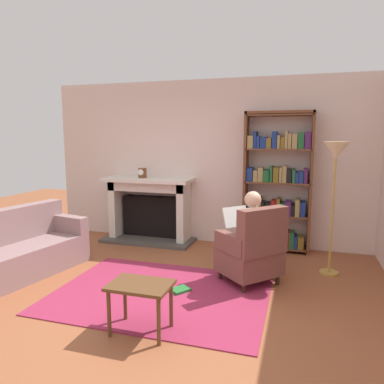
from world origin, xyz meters
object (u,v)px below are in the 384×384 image
(mantel_clock, at_px, (142,173))
(side_table, at_px, (140,291))
(armchair_reading, at_px, (252,250))
(floor_lamp, at_px, (335,163))
(fireplace, at_px, (150,207))
(seated_reader, at_px, (247,232))
(bookshelf, at_px, (277,185))
(sofa_floral, at_px, (18,251))

(mantel_clock, distance_m, side_table, 3.06)
(armchair_reading, distance_m, side_table, 1.63)
(floor_lamp, bearing_deg, side_table, -130.97)
(fireplace, xyz_separation_m, seated_reader, (1.85, -1.33, 0.04))
(bookshelf, distance_m, side_table, 3.08)
(armchair_reading, height_order, seated_reader, seated_reader)
(seated_reader, distance_m, sofa_floral, 2.94)
(bookshelf, xyz_separation_m, sofa_floral, (-3.10, -2.02, -0.72))
(armchair_reading, bearing_deg, floor_lamp, 167.12)
(floor_lamp, bearing_deg, seated_reader, -152.07)
(bookshelf, bearing_deg, sofa_floral, -146.92)
(seated_reader, xyz_separation_m, sofa_floral, (-2.84, -0.66, -0.30))
(mantel_clock, bearing_deg, floor_lamp, -13.15)
(side_table, bearing_deg, seated_reader, 63.43)
(armchair_reading, distance_m, sofa_floral, 2.99)
(seated_reader, bearing_deg, side_table, 16.88)
(mantel_clock, distance_m, floor_lamp, 3.05)
(fireplace, distance_m, seated_reader, 2.28)
(fireplace, xyz_separation_m, bookshelf, (2.11, 0.03, 0.46))
(seated_reader, height_order, floor_lamp, floor_lamp)
(fireplace, xyz_separation_m, side_table, (1.11, -2.81, -0.19))
(mantel_clock, distance_m, seated_reader, 2.36)
(armchair_reading, distance_m, floor_lamp, 1.52)
(armchair_reading, relative_size, side_table, 1.73)
(mantel_clock, height_order, sofa_floral, mantel_clock)
(armchair_reading, bearing_deg, bookshelf, -143.43)
(side_table, bearing_deg, sofa_floral, 158.66)
(mantel_clock, height_order, floor_lamp, floor_lamp)
(mantel_clock, relative_size, sofa_floral, 0.09)
(armchair_reading, distance_m, seated_reader, 0.23)
(fireplace, xyz_separation_m, floor_lamp, (2.87, -0.79, 0.88))
(floor_lamp, bearing_deg, armchair_reading, -146.33)
(fireplace, xyz_separation_m, mantel_clock, (-0.09, -0.10, 0.60))
(seated_reader, bearing_deg, armchair_reading, 90.00)
(seated_reader, xyz_separation_m, floor_lamp, (1.01, 0.54, 0.83))
(mantel_clock, xyz_separation_m, armchair_reading, (2.03, -1.31, -0.75))
(side_table, xyz_separation_m, floor_lamp, (1.75, 2.02, 1.06))
(bookshelf, height_order, armchair_reading, bookshelf)
(seated_reader, height_order, sofa_floral, seated_reader)
(fireplace, relative_size, side_table, 2.77)
(armchair_reading, xyz_separation_m, seated_reader, (-0.09, 0.08, 0.20))
(seated_reader, xyz_separation_m, side_table, (-0.74, -1.48, -0.23))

